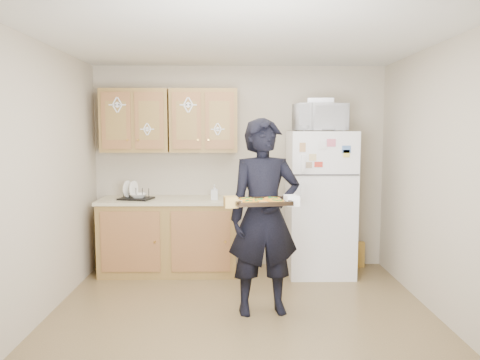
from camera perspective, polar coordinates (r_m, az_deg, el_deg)
name	(u,v)px	position (r m, az deg, el deg)	size (l,w,h in m)	color
floor	(242,321)	(4.40, 0.25, -16.80)	(3.60, 3.60, 0.00)	brown
ceiling	(242,36)	(4.13, 0.27, 17.12)	(3.60, 3.60, 0.00)	silver
wall_back	(240,167)	(5.87, -0.05, 1.56)	(3.60, 0.04, 2.50)	#B8AB95
wall_front	(249,224)	(2.30, 1.05, -5.34)	(3.60, 0.04, 2.50)	#B8AB95
wall_left	(35,183)	(4.43, -23.72, -0.38)	(0.04, 3.60, 2.50)	#B8AB95
wall_right	(447,183)	(4.49, 23.90, -0.31)	(0.04, 3.60, 2.50)	#B8AB95
refrigerator	(320,203)	(5.64, 9.70, -2.80)	(0.75, 0.70, 1.70)	white
base_cabinet	(169,237)	(5.73, -8.61, -6.92)	(1.60, 0.60, 0.86)	olive
countertop	(169,200)	(5.65, -8.68, -2.46)	(1.64, 0.64, 0.04)	beige
upper_cab_left	(136,121)	(5.79, -12.59, 7.05)	(0.80, 0.33, 0.75)	olive
upper_cab_right	(204,121)	(5.68, -4.41, 7.20)	(0.80, 0.33, 0.75)	olive
cereal_box	(356,254)	(6.12, 13.97, -8.79)	(0.20, 0.07, 0.32)	#E6C851
person	(264,217)	(4.34, 2.97, -4.52)	(0.66, 0.44, 1.82)	black
baking_tray	(262,202)	(4.02, 2.64, -2.74)	(0.47, 0.35, 0.04)	black
pizza_front_left	(251,202)	(3.92, 1.29, -2.70)	(0.16, 0.16, 0.02)	orange
pizza_front_right	(276,201)	(3.96, 4.44, -2.61)	(0.16, 0.16, 0.02)	orange
pizza_back_left	(247,199)	(4.07, 0.89, -2.37)	(0.16, 0.16, 0.02)	orange
pizza_back_right	(272,199)	(4.11, 3.92, -2.29)	(0.16, 0.16, 0.02)	orange
pizza_center	(262,200)	(4.02, 2.64, -2.49)	(0.16, 0.16, 0.02)	orange
microwave	(320,118)	(5.53, 9.71, 7.51)	(0.57, 0.39, 0.32)	white
foil_pan	(320,101)	(5.57, 9.77, 9.46)	(0.30, 0.21, 0.06)	silver
dish_rack	(136,193)	(5.65, -12.56, -1.58)	(0.37, 0.27, 0.15)	black
bowl	(138,196)	(5.65, -12.30, -1.88)	(0.21, 0.21, 0.05)	white
soap_bottle	(214,192)	(5.49, -3.14, -1.49)	(0.08, 0.08, 0.18)	white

